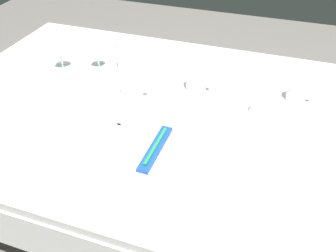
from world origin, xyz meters
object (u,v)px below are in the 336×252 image
Objects in this scene: wine_glass_centre at (96,47)px; napkin_folded at (260,99)px; toothbrush_package at (156,148)px; wine_glass_left at (59,47)px; fork_outer at (112,135)px; dinner_plate at (156,152)px; coffee_cup_left at (297,93)px; drink_tumbler at (124,57)px; coffee_cup_right at (132,86)px; spoon_soup at (211,158)px; coffee_cup_far at (197,81)px.

napkin_folded is at bearing -11.05° from wine_glass_centre.
toothbrush_package is 1.49× the size of wine_glass_left.
fork_outer is 0.53m from wine_glass_left.
dinner_plate is 1.28× the size of fork_outer.
coffee_cup_left reaches higher than fork_outer.
drink_tumbler is (-0.71, 0.03, 0.01)m from coffee_cup_left.
coffee_cup_right is (-0.59, -0.15, 0.00)m from coffee_cup_left.
coffee_cup_left is 0.85× the size of coffee_cup_right.
wine_glass_left is at bearing -176.90° from coffee_cup_left.
spoon_soup is at bearing -0.03° from fork_outer.
spoon_soup is 1.71× the size of drink_tumbler.
napkin_folded reaches higher than spoon_soup.
wine_glass_left is at bearing 146.30° from toothbrush_package.
wine_glass_left and napkin_folded have the same top height.
wine_glass_centre is (-0.42, 0.43, 0.07)m from toothbrush_package.
wine_glass_centre is at bearing 145.88° from spoon_soup.
napkin_folded is at bearing 47.87° from toothbrush_package.
wine_glass_left is at bearing 174.73° from napkin_folded.
toothbrush_package is 1.71× the size of drink_tumbler.
coffee_cup_far is at bearing -6.33° from wine_glass_centre.
dinner_plate is at bearing 180.00° from toothbrush_package.
coffee_cup_right is (-0.19, 0.28, 0.03)m from dinner_plate.
wine_glass_centre is (-0.45, 0.05, 0.05)m from coffee_cup_far.
toothbrush_package is (0.00, 0.00, 0.02)m from dinner_plate.
drink_tumbler is (-0.11, 0.18, 0.01)m from coffee_cup_right.
wine_glass_left is at bearing -157.75° from wine_glass_centre.
spoon_soup is at bearing -111.62° from napkin_folded.
coffee_cup_left is (0.56, 0.39, 0.04)m from fork_outer.
wine_glass_left is at bearing 139.50° from fork_outer.
coffee_cup_right is at bearing 125.20° from dinner_plate.
toothbrush_package reaches higher than spoon_soup.
spoon_soup is (0.33, -0.00, 0.00)m from fork_outer.
dinner_plate reaches higher than fork_outer.
spoon_soup reaches higher than fork_outer.
wine_glass_left is (-0.59, -0.01, 0.06)m from coffee_cup_far.
toothbrush_package is at bearing -33.70° from wine_glass_left.
napkin_folded is at bearing 31.07° from fork_outer.
coffee_cup_far reaches higher than coffee_cup_right.
dinner_plate is 0.68m from wine_glass_left.
coffee_cup_far is at bearing 160.70° from napkin_folded.
toothbrush_package is 1.00× the size of spoon_soup.
wine_glass_centre is at bearing 173.67° from coffee_cup_far.
wine_glass_left reaches higher than dinner_plate.
coffee_cup_right is 0.78× the size of wine_glass_left.
drink_tumbler is at bearing 167.74° from coffee_cup_far.
coffee_cup_far is at bearing 26.26° from coffee_cup_right.
coffee_cup_far is 0.26m from napkin_folded.
wine_glass_centre reaches higher than toothbrush_package.
fork_outer is 1.48× the size of napkin_folded.
toothbrush_package reaches higher than dinner_plate.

